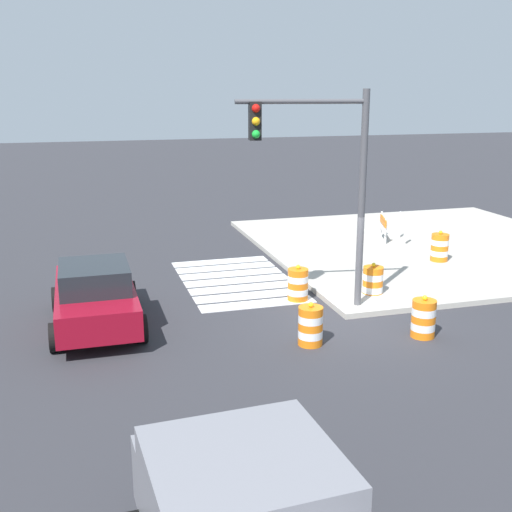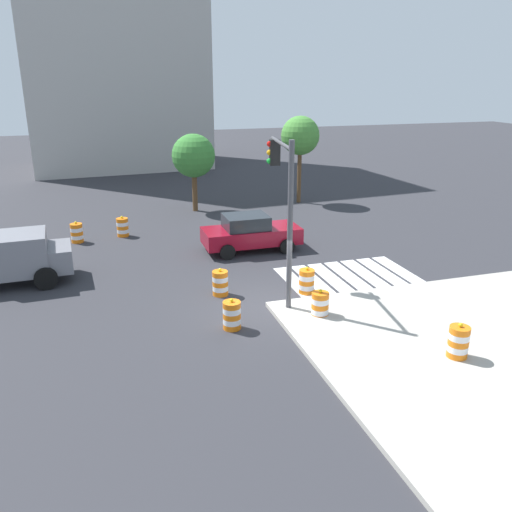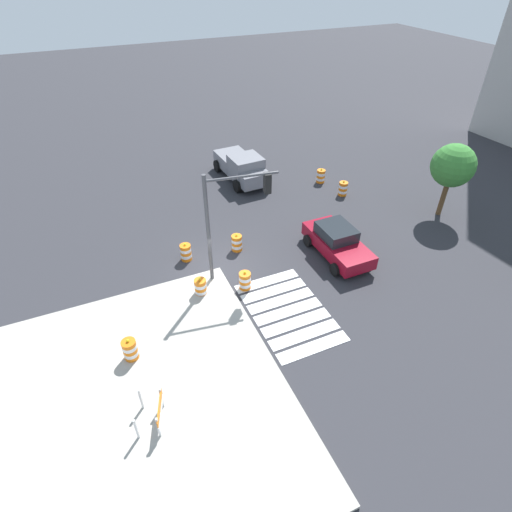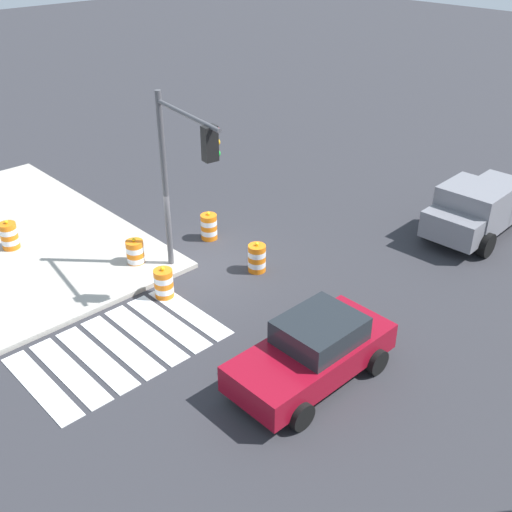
{
  "view_description": "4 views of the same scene",
  "coord_description": "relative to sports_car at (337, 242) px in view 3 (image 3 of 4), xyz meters",
  "views": [
    {
      "loc": [
        -13.75,
        6.33,
        5.63
      ],
      "look_at": [
        1.28,
        1.98,
        1.49
      ],
      "focal_mm": 44.27,
      "sensor_mm": 36.0,
      "label": 1
    },
    {
      "loc": [
        -5.25,
        -15.78,
        7.52
      ],
      "look_at": [
        0.08,
        1.35,
        1.37
      ],
      "focal_mm": 37.29,
      "sensor_mm": 36.0,
      "label": 2
    },
    {
      "loc": [
        15.36,
        -4.8,
        13.14
      ],
      "look_at": [
        0.57,
        1.74,
        0.75
      ],
      "focal_mm": 28.79,
      "sensor_mm": 36.0,
      "label": 3
    },
    {
      "loc": [
        10.15,
        13.51,
        10.0
      ],
      "look_at": [
        0.08,
        2.79,
        1.61
      ],
      "focal_mm": 42.94,
      "sensor_mm": 36.0,
      "label": 4
    }
  ],
  "objects": [
    {
      "name": "ground_plane",
      "position": [
        -1.26,
        -6.04,
        -0.81
      ],
      "size": [
        120.0,
        120.0,
        0.0
      ],
      "primitive_type": "plane",
      "color": "#2D2D33"
    },
    {
      "name": "sidewalk_corner",
      "position": [
        4.74,
        -12.04,
        -0.74
      ],
      "size": [
        12.0,
        12.0,
        0.15
      ],
      "primitive_type": "cube",
      "color": "#ADA89E",
      "rests_on": "ground"
    },
    {
      "name": "crosswalk_stripes",
      "position": [
        2.74,
        -4.24,
        -0.8
      ],
      "size": [
        5.1,
        3.2,
        0.02
      ],
      "color": "silver",
      "rests_on": "ground"
    },
    {
      "name": "sports_car",
      "position": [
        0.0,
        0.0,
        0.0
      ],
      "size": [
        4.3,
        2.15,
        1.63
      ],
      "color": "maroon",
      "rests_on": "ground"
    },
    {
      "name": "pickup_truck",
      "position": [
        -9.9,
        -1.24,
        0.16
      ],
      "size": [
        5.24,
        2.55,
        1.92
      ],
      "color": "slate",
      "rests_on": "ground"
    },
    {
      "name": "traffic_barrel_near_corner",
      "position": [
        -2.49,
        -4.61,
        -0.36
      ],
      "size": [
        0.56,
        0.56,
        1.02
      ],
      "color": "orange",
      "rests_on": "ground"
    },
    {
      "name": "traffic_barrel_crosswalk_end",
      "position": [
        0.12,
        -7.46,
        -0.36
      ],
      "size": [
        0.56,
        0.56,
        1.02
      ],
      "color": "orange",
      "rests_on": "ground"
    },
    {
      "name": "traffic_barrel_median_near",
      "position": [
        0.51,
        -5.39,
        -0.36
      ],
      "size": [
        0.56,
        0.56,
        1.02
      ],
      "color": "orange",
      "rests_on": "ground"
    },
    {
      "name": "traffic_barrel_median_far",
      "position": [
        -7.44,
        3.53,
        -0.36
      ],
      "size": [
        0.56,
        0.56,
        1.02
      ],
      "color": "orange",
      "rests_on": "ground"
    },
    {
      "name": "traffic_barrel_far_curb",
      "position": [
        -2.78,
        -7.32,
        -0.36
      ],
      "size": [
        0.56,
        0.56,
        1.02
      ],
      "color": "orange",
      "rests_on": "ground"
    },
    {
      "name": "traffic_barrel_lane_center",
      "position": [
        -5.32,
        3.92,
        -0.36
      ],
      "size": [
        0.56,
        0.56,
        1.02
      ],
      "color": "orange",
      "rests_on": "ground"
    },
    {
      "name": "traffic_barrel_on_sidewalk",
      "position": [
        2.62,
        -11.1,
        -0.21
      ],
      "size": [
        0.56,
        0.56,
        1.02
      ],
      "color": "orange",
      "rests_on": "sidewalk_corner"
    },
    {
      "name": "construction_barricade",
      "position": [
        5.7,
        -10.8,
        -0.09
      ],
      "size": [
        1.42,
        1.13,
        1.0
      ],
      "color": "silver",
      "rests_on": "sidewalk_corner"
    },
    {
      "name": "traffic_light_pole",
      "position": [
        -0.5,
        -5.51,
        3.1
      ],
      "size": [
        0.69,
        3.26,
        5.5
      ],
      "color": "#4C4C51",
      "rests_on": "sidewalk_corner"
    },
    {
      "name": "street_tree_streetside_near",
      "position": [
        -0.94,
        7.94,
        2.33
      ],
      "size": [
        2.44,
        2.44,
        4.4
      ],
      "color": "brown",
      "rests_on": "ground"
    }
  ]
}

